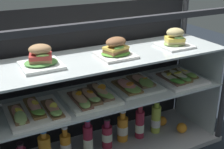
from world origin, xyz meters
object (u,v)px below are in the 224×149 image
(plated_roll_sandwich_far_left, at_px, (175,40))
(open_sandwich_tray_mid_right, at_px, (36,111))
(juice_bottle_front_fourth, at_px, (107,136))
(plated_roll_sandwich_far_right, at_px, (41,59))
(juice_bottle_front_middle, at_px, (140,124))
(open_sandwich_tray_center, at_px, (91,97))
(open_sandwich_tray_near_right_corner, at_px, (179,77))
(juice_bottle_near_post, at_px, (66,146))
(open_sandwich_tray_far_left, at_px, (134,85))
(juice_bottle_back_right, at_px, (123,128))
(orange_fruit_beside_bottles, at_px, (182,128))
(plated_roll_sandwich_left_of_center, at_px, (116,49))
(juice_bottle_front_second, at_px, (88,140))
(orange_fruit_near_left_post, at_px, (162,121))
(juice_bottle_front_right_end, at_px, (156,119))

(plated_roll_sandwich_far_left, xyz_separation_m, open_sandwich_tray_mid_right, (-0.89, -0.01, -0.27))
(juice_bottle_front_fourth, bearing_deg, plated_roll_sandwich_far_right, -176.15)
(juice_bottle_front_middle, bearing_deg, open_sandwich_tray_mid_right, -174.71)
(open_sandwich_tray_center, xyz_separation_m, open_sandwich_tray_near_right_corner, (0.63, -0.01, -0.00))
(open_sandwich_tray_near_right_corner, relative_size, juice_bottle_near_post, 1.39)
(open_sandwich_tray_center, xyz_separation_m, juice_bottle_front_middle, (0.37, 0.05, -0.31))
(plated_roll_sandwich_far_left, xyz_separation_m, open_sandwich_tray_center, (-0.57, 0.01, -0.26))
(juice_bottle_near_post, bearing_deg, open_sandwich_tray_far_left, -3.93)
(open_sandwich_tray_mid_right, bearing_deg, juice_bottle_front_middle, 5.29)
(open_sandwich_tray_far_left, xyz_separation_m, juice_bottle_back_right, (-0.06, 0.04, -0.32))
(open_sandwich_tray_near_right_corner, bearing_deg, open_sandwich_tray_center, 179.50)
(open_sandwich_tray_center, xyz_separation_m, juice_bottle_back_right, (0.25, 0.07, -0.32))
(plated_roll_sandwich_far_left, bearing_deg, orange_fruit_beside_bottles, -19.30)
(open_sandwich_tray_center, bearing_deg, juice_bottle_front_middle, 7.02)
(plated_roll_sandwich_left_of_center, distance_m, open_sandwich_tray_far_left, 0.31)
(juice_bottle_front_fourth, distance_m, orange_fruit_beside_bottles, 0.55)
(plated_roll_sandwich_far_right, xyz_separation_m, open_sandwich_tray_near_right_corner, (0.89, -0.02, -0.26))
(plated_roll_sandwich_far_left, xyz_separation_m, juice_bottle_front_second, (-0.58, 0.05, -0.57))
(juice_bottle_front_middle, distance_m, orange_fruit_near_left_post, 0.24)
(open_sandwich_tray_mid_right, relative_size, open_sandwich_tray_far_left, 1.00)
(juice_bottle_back_right, bearing_deg, orange_fruit_near_left_post, 4.60)
(open_sandwich_tray_near_right_corner, xyz_separation_m, juice_bottle_back_right, (-0.38, 0.07, -0.32))
(juice_bottle_back_right, distance_m, juice_bottle_front_middle, 0.12)
(open_sandwich_tray_near_right_corner, bearing_deg, orange_fruit_beside_bottles, -49.50)
(open_sandwich_tray_far_left, distance_m, juice_bottle_near_post, 0.56)
(juice_bottle_near_post, bearing_deg, juice_bottle_back_right, 0.84)
(juice_bottle_back_right, relative_size, orange_fruit_beside_bottles, 3.07)
(plated_roll_sandwich_left_of_center, height_order, juice_bottle_near_post, plated_roll_sandwich_left_of_center)
(open_sandwich_tray_far_left, relative_size, juice_bottle_front_second, 1.25)
(open_sandwich_tray_far_left, relative_size, juice_bottle_near_post, 1.40)
(plated_roll_sandwich_left_of_center, distance_m, juice_bottle_front_second, 0.60)
(plated_roll_sandwich_far_right, bearing_deg, open_sandwich_tray_near_right_corner, -1.53)
(open_sandwich_tray_near_right_corner, xyz_separation_m, orange_fruit_beside_bottles, (0.03, -0.04, -0.37))
(plated_roll_sandwich_left_of_center, relative_size, open_sandwich_tray_center, 0.62)
(plated_roll_sandwich_far_left, bearing_deg, plated_roll_sandwich_far_right, 177.95)
(plated_roll_sandwich_left_of_center, bearing_deg, juice_bottle_front_second, 163.49)
(plated_roll_sandwich_far_right, relative_size, plated_roll_sandwich_far_left, 1.05)
(open_sandwich_tray_mid_right, bearing_deg, juice_bottle_front_right_end, 4.73)
(plated_roll_sandwich_far_left, height_order, juice_bottle_front_fourth, plated_roll_sandwich_far_left)
(plated_roll_sandwich_far_left, relative_size, juice_bottle_front_right_end, 0.79)
(plated_roll_sandwich_left_of_center, xyz_separation_m, juice_bottle_front_second, (-0.17, 0.05, -0.57))
(open_sandwich_tray_far_left, height_order, juice_bottle_back_right, open_sandwich_tray_far_left)
(juice_bottle_front_right_end, relative_size, orange_fruit_beside_bottles, 3.41)
(plated_roll_sandwich_far_left, distance_m, juice_bottle_near_post, 0.93)
(open_sandwich_tray_mid_right, xyz_separation_m, open_sandwich_tray_near_right_corner, (0.95, 0.01, 0.00))
(juice_bottle_front_middle, height_order, orange_fruit_near_left_post, juice_bottle_front_middle)
(juice_bottle_near_post, xyz_separation_m, juice_bottle_front_right_end, (0.65, -0.01, 0.01))
(juice_bottle_near_post, bearing_deg, plated_roll_sandwich_far_left, -5.96)
(open_sandwich_tray_center, bearing_deg, juice_bottle_near_post, 156.64)
(plated_roll_sandwich_far_left, height_order, open_sandwich_tray_near_right_corner, plated_roll_sandwich_far_left)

